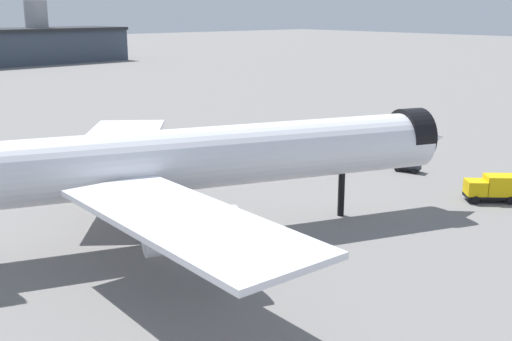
% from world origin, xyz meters
% --- Properties ---
extents(ground, '(900.00, 900.00, 0.00)m').
position_xyz_m(ground, '(0.00, 0.00, 0.00)').
color(ground, slate).
extents(airliner_near_gate, '(56.65, 50.39, 16.61)m').
position_xyz_m(airliner_near_gate, '(1.12, 2.87, 7.32)').
color(airliner_near_gate, white).
rests_on(airliner_near_gate, ground).
extents(service_truck_front, '(5.63, 5.39, 3.00)m').
position_xyz_m(service_truck_front, '(33.39, -9.97, 1.59)').
color(service_truck_front, black).
rests_on(service_truck_front, ground).
extents(baggage_tug_wing, '(2.72, 3.54, 1.85)m').
position_xyz_m(baggage_tug_wing, '(37.08, 3.90, 0.97)').
color(baggage_tug_wing, black).
rests_on(baggage_tug_wing, ground).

